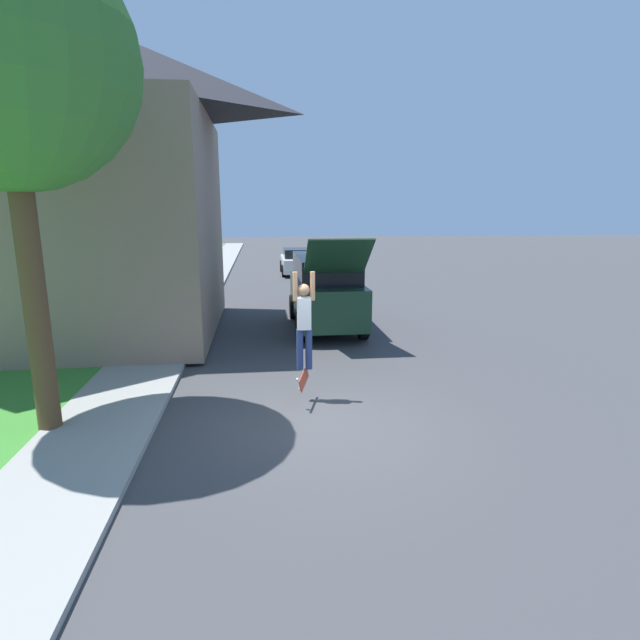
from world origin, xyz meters
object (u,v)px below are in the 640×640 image
car_down_street (298,262)px  skateboard (303,379)px  lawn_tree_near (5,60)px  skateboarder (304,320)px  suv_parked (325,289)px

car_down_street → skateboard: size_ratio=5.21×
car_down_street → skateboard: bearing=-94.0°
lawn_tree_near → skateboard: lawn_tree_near is taller
car_down_street → skateboarder: 19.27m
lawn_tree_near → car_down_street: (5.59, 20.10, -4.94)m
car_down_street → skateboarder: (-1.31, -19.20, 0.88)m
skateboarder → skateboard: size_ratio=2.38×
lawn_tree_near → suv_parked: 9.82m
skateboarder → skateboard: (-0.04, -0.21, -1.07)m
lawn_tree_near → skateboarder: size_ratio=4.04×
suv_parked → lawn_tree_near: bearing=-128.5°
lawn_tree_near → car_down_street: 21.44m
skateboarder → car_down_street: bearing=86.1°
skateboard → car_down_street: bearing=86.0°
lawn_tree_near → suv_parked: size_ratio=1.35×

